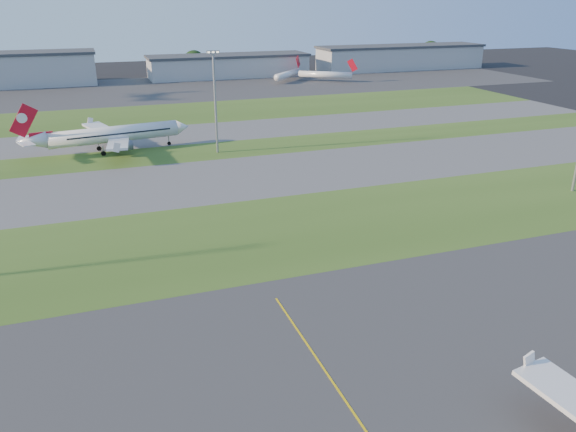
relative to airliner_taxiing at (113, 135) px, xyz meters
name	(u,v)px	position (x,y,z in m)	size (l,w,h in m)	color
grass_strip_a	(206,242)	(10.33, -66.09, -4.50)	(300.00, 34.00, 0.01)	#324E1A
taxiway_a	(174,184)	(10.33, -33.09, -4.50)	(300.00, 32.00, 0.01)	#515154
grass_strip_b	(159,156)	(10.33, -8.09, -4.50)	(300.00, 18.00, 0.01)	#324E1A
taxiway_b	(149,137)	(10.33, 13.91, -4.50)	(300.00, 26.00, 0.01)	#515154
grass_strip_c	(137,116)	(10.33, 46.91, -4.50)	(300.00, 40.00, 0.01)	#324E1A
apron_far	(123,91)	(10.33, 106.91, -4.50)	(400.00, 80.00, 0.01)	#333335
airliner_taxiing	(113,135)	(0.00, 0.00, 0.00)	(40.90, 34.45, 12.82)	silver
mini_jet_near	(288,74)	(88.57, 111.75, -1.22)	(20.76, 22.11, 9.48)	silver
mini_jet_far	(326,75)	(105.19, 104.19, -1.22)	(24.87, 17.14, 9.48)	silver
light_mast_centre	(215,96)	(25.33, -10.09, 10.31)	(3.20, 0.70, 25.80)	gray
hangar_west	(14,69)	(-34.67, 136.91, 3.14)	(71.40, 23.00, 15.20)	#9B9EA3
hangar_east	(229,66)	(65.33, 136.91, 1.14)	(81.60, 23.00, 11.20)	#9B9EA3
hangar_far_east	(401,57)	(165.33, 136.91, 2.14)	(96.90, 23.00, 13.20)	#9B9EA3
tree_mid_west	(73,69)	(-9.67, 147.91, 1.33)	(9.90, 9.90, 10.80)	black
tree_mid_east	(194,62)	(50.33, 150.91, 2.31)	(11.55, 11.55, 12.60)	black
tree_east	(327,58)	(125.33, 148.91, 1.66)	(10.45, 10.45, 11.40)	black
tree_far_east	(430,52)	(195.33, 152.91, 2.96)	(12.65, 12.65, 13.80)	black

